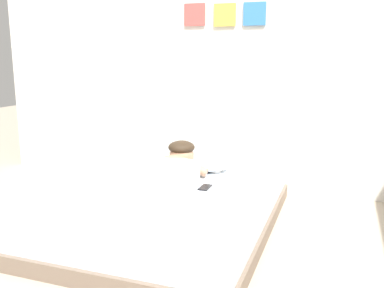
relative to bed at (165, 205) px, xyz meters
The scene contains 7 objects.
ground_plane 0.64m from the bed, 78.86° to the right, with size 13.40×13.40×0.00m, color tan.
back_wall 1.57m from the bed, 83.82° to the left, with size 4.70×0.12×2.50m.
bed is the anchor object (origin of this frame).
pillow 0.52m from the bed, 80.71° to the left, with size 0.52×0.32×0.11m, color silver.
person_lying 0.27m from the bed, 78.13° to the right, with size 0.43×0.92×0.27m.
coffee_cup 0.55m from the bed, 62.44° to the left, with size 0.12×0.09×0.07m.
cell_phone 0.33m from the bed, ahead, with size 0.07×0.14×0.01m, color black.
Camera 1 is at (1.02, -2.00, 1.19)m, focal length 39.28 mm.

